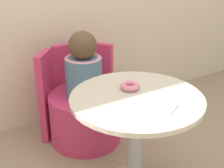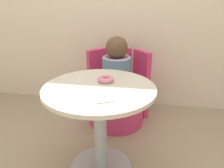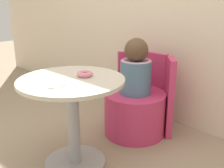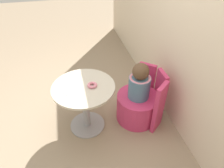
# 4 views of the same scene
# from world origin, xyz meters

# --- Properties ---
(round_table) EXTENTS (0.70, 0.70, 0.64)m
(round_table) POSITION_xyz_m (0.03, 0.01, 0.45)
(round_table) COLOR #99999E
(round_table) RESTS_ON ground_plane
(tub_chair) EXTENTS (0.52, 0.52, 0.37)m
(tub_chair) POSITION_xyz_m (0.04, 0.67, 0.19)
(tub_chair) COLOR #C63360
(tub_chair) RESTS_ON ground_plane
(booth_backrest) EXTENTS (0.62, 0.23, 0.67)m
(booth_backrest) POSITION_xyz_m (0.04, 0.89, 0.34)
(booth_backrest) COLOR #C63360
(booth_backrest) RESTS_ON ground_plane
(child_figure) EXTENTS (0.26, 0.26, 0.46)m
(child_figure) POSITION_xyz_m (0.04, 0.67, 0.58)
(child_figure) COLOR slate
(child_figure) RESTS_ON tub_chair
(donut) EXTENTS (0.11, 0.11, 0.03)m
(donut) POSITION_xyz_m (0.05, 0.11, 0.65)
(donut) COLOR pink
(donut) RESTS_ON round_table
(paper_napkin) EXTENTS (0.14, 0.14, 0.01)m
(paper_napkin) POSITION_xyz_m (0.09, -0.15, 0.64)
(paper_napkin) COLOR white
(paper_napkin) RESTS_ON round_table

